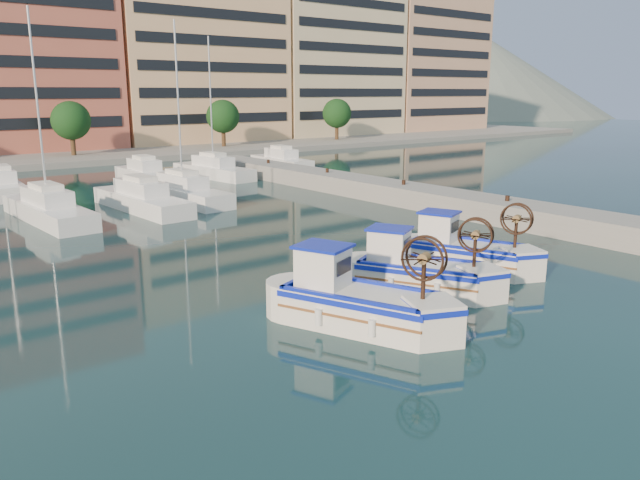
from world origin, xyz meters
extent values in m
plane|color=#1A4246|center=(0.00, 0.00, 0.00)|extent=(300.00, 300.00, 0.00)
cube|color=gray|center=(13.00, 8.00, 0.60)|extent=(3.00, 60.00, 1.20)
cube|color=gray|center=(0.00, 67.00, 0.30)|extent=(180.00, 40.00, 0.60)
cube|color=#BC5B49|center=(1.00, 65.00, 13.10)|extent=(22.00, 14.00, 25.00)
cube|color=black|center=(1.00, 58.00, 13.10)|extent=(20.24, 0.12, 22.50)
cube|color=#EDB783|center=(24.00, 65.00, 11.60)|extent=(23.00, 14.00, 22.00)
cube|color=black|center=(24.00, 58.00, 11.60)|extent=(21.16, 0.12, 19.80)
cube|color=beige|center=(47.00, 65.00, 12.60)|extent=(22.00, 14.00, 24.00)
cube|color=black|center=(47.00, 58.00, 12.60)|extent=(20.24, 0.12, 21.60)
cube|color=tan|center=(69.00, 65.00, 12.10)|extent=(21.00, 14.00, 23.00)
cube|color=black|center=(69.00, 58.00, 12.10)|extent=(19.32, 0.12, 20.70)
cylinder|color=#3F2B19|center=(4.00, 53.50, 1.50)|extent=(0.50, 0.50, 3.00)
sphere|color=#174218|center=(4.00, 53.50, 4.20)|extent=(4.00, 4.00, 4.00)
cylinder|color=#3F2B19|center=(22.00, 53.50, 1.50)|extent=(0.50, 0.50, 3.00)
sphere|color=#174218|center=(22.00, 53.50, 4.20)|extent=(4.00, 4.00, 4.00)
cylinder|color=#3F2B19|center=(40.00, 53.50, 1.50)|extent=(0.50, 0.50, 3.00)
sphere|color=#174218|center=(40.00, 53.50, 4.20)|extent=(4.00, 4.00, 4.00)
cone|color=slate|center=(140.00, 110.00, 0.00)|extent=(160.00, 160.00, 50.00)
cube|color=white|center=(-7.06, 22.09, 0.50)|extent=(2.67, 9.86, 1.00)
cylinder|color=silver|center=(-7.06, 22.09, 6.00)|extent=(0.12, 0.12, 11.00)
cube|color=white|center=(-1.62, 22.00, 0.50)|extent=(2.64, 9.67, 1.00)
cube|color=white|center=(1.72, 23.20, 0.50)|extent=(2.69, 9.46, 1.00)
cylinder|color=silver|center=(1.72, 23.20, 6.00)|extent=(0.12, 0.12, 11.00)
cube|color=white|center=(-7.11, 33.44, 0.50)|extent=(2.70, 8.00, 1.00)
cube|color=white|center=(3.52, 33.76, 0.50)|extent=(2.44, 7.98, 1.00)
cube|color=white|center=(9.13, 32.59, 0.50)|extent=(3.28, 9.15, 1.00)
cylinder|color=silver|center=(9.13, 32.59, 6.00)|extent=(0.12, 0.12, 11.00)
cube|color=white|center=(17.59, 34.74, 0.50)|extent=(2.76, 8.39, 1.00)
cube|color=white|center=(-4.12, -0.97, 0.58)|extent=(3.59, 5.05, 1.16)
cube|color=#0E1FB9|center=(-4.12, -0.97, 1.02)|extent=(3.70, 5.21, 0.18)
cube|color=blue|center=(-4.12, -0.97, 0.95)|extent=(3.01, 4.46, 0.07)
cube|color=white|center=(-4.62, 0.26, 1.77)|extent=(1.67, 1.79, 1.22)
cube|color=#0E1FB9|center=(-4.62, 0.26, 2.43)|extent=(1.88, 2.01, 0.09)
cylinder|color=#331E14|center=(-3.37, -2.82, 1.80)|extent=(0.13, 0.13, 1.28)
cylinder|color=brown|center=(-3.37, -2.82, 2.49)|extent=(0.44, 0.42, 0.31)
torus|color=#331E14|center=(-3.53, -2.88, 2.49)|extent=(0.56, 1.23, 1.29)
torus|color=#331E14|center=(-3.22, -2.75, 2.49)|extent=(0.56, 1.23, 1.29)
cube|color=white|center=(-0.07, 0.28, 0.54)|extent=(3.66, 4.69, 1.08)
cube|color=#0E1FB9|center=(-0.07, 0.28, 0.95)|extent=(3.77, 4.83, 0.16)
cube|color=blue|center=(-0.07, 0.28, 0.89)|extent=(3.10, 4.12, 0.06)
cube|color=white|center=(-0.65, 1.37, 1.65)|extent=(1.63, 1.71, 1.13)
cube|color=#0E1FB9|center=(-0.65, 1.37, 2.27)|extent=(1.84, 1.92, 0.08)
cylinder|color=#331E14|center=(0.80, -1.36, 1.68)|extent=(0.12, 0.12, 1.20)
cylinder|color=brown|center=(0.80, -1.36, 2.32)|extent=(0.43, 0.41, 0.29)
torus|color=#331E14|center=(0.66, -1.43, 2.32)|extent=(0.63, 1.10, 1.21)
torus|color=#331E14|center=(0.93, -1.29, 2.32)|extent=(0.63, 1.10, 1.21)
cube|color=white|center=(3.53, 1.12, 0.55)|extent=(3.33, 4.75, 1.09)
cube|color=#0E1FB9|center=(3.53, 1.12, 0.96)|extent=(3.42, 4.90, 0.17)
cube|color=blue|center=(3.53, 1.12, 0.90)|extent=(2.78, 4.20, 0.06)
cube|color=white|center=(3.08, 2.28, 1.67)|extent=(1.56, 1.68, 1.15)
cube|color=#0E1FB9|center=(3.08, 2.28, 2.29)|extent=(1.76, 1.88, 0.08)
cylinder|color=#331E14|center=(4.21, -0.63, 1.70)|extent=(0.12, 0.12, 1.21)
cylinder|color=brown|center=(4.21, -0.63, 2.34)|extent=(0.42, 0.39, 0.29)
torus|color=#331E14|center=(4.06, -0.69, 2.34)|extent=(0.51, 1.16, 1.22)
torus|color=#331E14|center=(4.35, -0.58, 2.34)|extent=(0.51, 1.16, 1.22)
camera|label=1|loc=(-16.29, -14.47, 7.11)|focal=35.00mm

